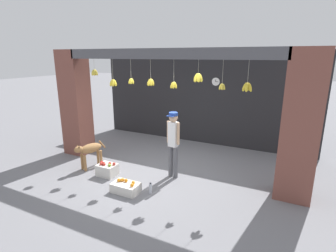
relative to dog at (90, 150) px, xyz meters
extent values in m
plane|color=slate|center=(1.84, 0.46, -0.49)|extent=(60.00, 60.00, 0.00)
cube|color=#232326|center=(1.84, 3.35, 1.02)|extent=(7.21, 0.12, 3.03)
cube|color=brown|center=(-1.12, 0.76, 1.02)|extent=(0.70, 0.60, 3.03)
cube|color=brown|center=(4.79, 0.76, 1.02)|extent=(0.70, 0.60, 3.03)
cube|color=#4C4C51|center=(1.84, 0.58, 2.41)|extent=(5.31, 0.24, 0.24)
cylinder|color=#B2AD99|center=(-0.15, 0.57, 2.16)|extent=(0.01, 0.01, 0.27)
ellipsoid|color=yellow|center=(-0.11, 0.57, 1.95)|extent=(0.12, 0.06, 0.18)
ellipsoid|color=yellow|center=(-0.13, 0.60, 1.95)|extent=(0.09, 0.11, 0.19)
ellipsoid|color=yellow|center=(-0.17, 0.60, 1.95)|extent=(0.09, 0.11, 0.19)
ellipsoid|color=yellow|center=(-0.20, 0.57, 1.95)|extent=(0.12, 0.06, 0.18)
ellipsoid|color=yellow|center=(-0.17, 0.53, 1.95)|extent=(0.09, 0.11, 0.19)
ellipsoid|color=yellow|center=(-0.13, 0.53, 1.95)|extent=(0.09, 0.11, 0.19)
cylinder|color=#B2AD99|center=(0.44, 0.56, 2.04)|extent=(0.01, 0.01, 0.50)
ellipsoid|color=yellow|center=(0.49, 0.56, 1.71)|extent=(0.13, 0.07, 0.20)
ellipsoid|color=yellow|center=(0.47, 0.60, 1.71)|extent=(0.10, 0.12, 0.21)
ellipsoid|color=yellow|center=(0.42, 0.60, 1.71)|extent=(0.10, 0.12, 0.21)
ellipsoid|color=yellow|center=(0.40, 0.56, 1.71)|extent=(0.13, 0.07, 0.20)
ellipsoid|color=yellow|center=(0.42, 0.51, 1.71)|extent=(0.10, 0.12, 0.21)
ellipsoid|color=yellow|center=(0.47, 0.51, 1.71)|extent=(0.10, 0.12, 0.21)
cylinder|color=#B2AD99|center=(0.96, 0.60, 2.06)|extent=(0.01, 0.01, 0.46)
ellipsoid|color=yellow|center=(1.00, 0.60, 1.76)|extent=(0.10, 0.05, 0.15)
ellipsoid|color=yellow|center=(0.98, 0.63, 1.76)|extent=(0.08, 0.10, 0.16)
ellipsoid|color=yellow|center=(0.94, 0.63, 1.76)|extent=(0.08, 0.10, 0.16)
ellipsoid|color=yellow|center=(0.92, 0.60, 1.76)|extent=(0.10, 0.05, 0.15)
ellipsoid|color=yellow|center=(0.94, 0.57, 1.76)|extent=(0.08, 0.10, 0.16)
ellipsoid|color=yellow|center=(0.98, 0.57, 1.76)|extent=(0.08, 0.10, 0.16)
cylinder|color=#B2AD99|center=(1.52, 0.59, 2.07)|extent=(0.01, 0.01, 0.45)
ellipsoid|color=yellow|center=(1.57, 0.59, 1.76)|extent=(0.12, 0.06, 0.18)
ellipsoid|color=yellow|center=(1.55, 0.62, 1.76)|extent=(0.10, 0.11, 0.19)
ellipsoid|color=yellow|center=(1.51, 0.63, 1.76)|extent=(0.08, 0.12, 0.19)
ellipsoid|color=yellow|center=(1.48, 0.61, 1.76)|extent=(0.12, 0.09, 0.19)
ellipsoid|color=yellow|center=(1.48, 0.57, 1.76)|extent=(0.12, 0.09, 0.19)
ellipsoid|color=yellow|center=(1.51, 0.55, 1.76)|extent=(0.08, 0.12, 0.19)
ellipsoid|color=yellow|center=(1.55, 0.55, 1.76)|extent=(0.10, 0.11, 0.19)
cylinder|color=#B2AD99|center=(2.13, 0.57, 2.05)|extent=(0.01, 0.01, 0.49)
ellipsoid|color=yellow|center=(2.18, 0.57, 1.73)|extent=(0.11, 0.06, 0.17)
ellipsoid|color=yellow|center=(2.15, 0.61, 1.73)|extent=(0.08, 0.11, 0.17)
ellipsoid|color=yellow|center=(2.10, 0.60, 1.73)|extent=(0.10, 0.09, 0.18)
ellipsoid|color=yellow|center=(2.10, 0.55, 1.73)|extent=(0.10, 0.09, 0.18)
ellipsoid|color=yellow|center=(2.15, 0.53, 1.73)|extent=(0.08, 0.11, 0.17)
cylinder|color=#B2AD99|center=(2.70, 0.61, 2.15)|extent=(0.01, 0.01, 0.29)
ellipsoid|color=yellow|center=(2.75, 0.61, 1.91)|extent=(0.14, 0.07, 0.21)
ellipsoid|color=yellow|center=(2.73, 0.65, 1.91)|extent=(0.11, 0.13, 0.22)
ellipsoid|color=yellow|center=(2.67, 0.65, 1.91)|extent=(0.11, 0.13, 0.22)
ellipsoid|color=yellow|center=(2.65, 0.61, 1.91)|extent=(0.14, 0.07, 0.21)
ellipsoid|color=yellow|center=(2.67, 0.56, 1.91)|extent=(0.11, 0.13, 0.22)
ellipsoid|color=yellow|center=(2.73, 0.56, 1.91)|extent=(0.11, 0.13, 0.22)
cylinder|color=#B2AD99|center=(3.23, 0.61, 2.05)|extent=(0.01, 0.01, 0.49)
ellipsoid|color=gold|center=(3.27, 0.61, 1.74)|extent=(0.10, 0.05, 0.15)
ellipsoid|color=gold|center=(3.24, 0.65, 1.74)|extent=(0.07, 0.09, 0.15)
ellipsoid|color=gold|center=(3.20, 0.64, 1.74)|extent=(0.09, 0.08, 0.15)
ellipsoid|color=gold|center=(3.20, 0.59, 1.74)|extent=(0.09, 0.08, 0.15)
ellipsoid|color=gold|center=(3.24, 0.58, 1.74)|extent=(0.07, 0.09, 0.15)
cylinder|color=#B2AD99|center=(3.75, 0.59, 2.07)|extent=(0.01, 0.01, 0.44)
ellipsoid|color=yellow|center=(3.80, 0.59, 1.76)|extent=(0.13, 0.07, 0.20)
ellipsoid|color=yellow|center=(3.75, 0.64, 1.76)|extent=(0.07, 0.13, 0.20)
ellipsoid|color=yellow|center=(3.70, 0.59, 1.76)|extent=(0.13, 0.07, 0.20)
ellipsoid|color=yellow|center=(3.75, 0.54, 1.76)|extent=(0.07, 0.13, 0.20)
ellipsoid|color=#9E7042|center=(0.01, 0.04, 0.04)|extent=(0.42, 0.66, 0.25)
cylinder|color=#9E7042|center=(0.01, -0.21, -0.28)|extent=(0.07, 0.07, 0.43)
cylinder|color=#9E7042|center=(-0.13, -0.16, -0.28)|extent=(0.07, 0.07, 0.43)
cylinder|color=#9E7042|center=(0.15, 0.24, -0.28)|extent=(0.07, 0.07, 0.43)
cylinder|color=#9E7042|center=(0.01, 0.28, -0.28)|extent=(0.07, 0.07, 0.43)
ellipsoid|color=#9E7042|center=(-0.09, -0.29, 0.10)|extent=(0.22, 0.26, 0.17)
cone|color=brown|center=(-0.04, -0.30, 0.19)|extent=(0.06, 0.06, 0.07)
cone|color=brown|center=(-0.14, -0.27, 0.19)|extent=(0.06, 0.06, 0.07)
cylinder|color=#9E7042|center=(0.11, 0.36, 0.07)|extent=(0.10, 0.20, 0.25)
cylinder|color=#56565B|center=(2.24, 0.47, -0.10)|extent=(0.11, 0.11, 0.79)
cylinder|color=#56565B|center=(2.10, 0.49, -0.10)|extent=(0.11, 0.11, 0.79)
cube|color=white|center=(2.17, 0.48, 0.60)|extent=(0.22, 0.20, 0.59)
cylinder|color=tan|center=(2.31, 0.46, 0.63)|extent=(0.06, 0.06, 0.52)
cylinder|color=tan|center=(2.03, 0.50, 0.63)|extent=(0.06, 0.06, 0.52)
sphere|color=tan|center=(2.17, 0.48, 1.00)|extent=(0.20, 0.20, 0.20)
cylinder|color=#234299|center=(2.17, 0.48, 1.08)|extent=(0.21, 0.21, 0.07)
cube|color=#234299|center=(2.16, 0.38, 1.05)|extent=(0.19, 0.14, 0.01)
cube|color=silver|center=(1.57, -0.64, -0.39)|extent=(0.59, 0.38, 0.20)
sphere|color=orange|center=(1.73, -0.58, -0.26)|extent=(0.08, 0.08, 0.08)
sphere|color=orange|center=(1.44, -0.59, -0.26)|extent=(0.08, 0.08, 0.08)
sphere|color=orange|center=(1.45, -0.58, -0.26)|extent=(0.08, 0.08, 0.08)
sphere|color=orange|center=(1.38, -0.63, -0.26)|extent=(0.08, 0.08, 0.08)
sphere|color=orange|center=(1.54, -0.58, -0.26)|extent=(0.08, 0.08, 0.08)
sphere|color=orange|center=(1.77, -0.69, -0.26)|extent=(0.08, 0.08, 0.08)
cube|color=silver|center=(0.68, -0.16, -0.35)|extent=(0.46, 0.37, 0.29)
sphere|color=red|center=(0.53, -0.17, -0.18)|extent=(0.08, 0.08, 0.08)
sphere|color=#99B238|center=(0.81, -0.22, -0.18)|extent=(0.08, 0.08, 0.08)
sphere|color=red|center=(0.75, -0.14, -0.18)|extent=(0.08, 0.08, 0.08)
sphere|color=red|center=(0.57, -0.24, -0.18)|extent=(0.08, 0.08, 0.08)
sphere|color=red|center=(0.61, -0.20, -0.18)|extent=(0.08, 0.08, 0.08)
sphere|color=red|center=(0.86, -0.12, -0.18)|extent=(0.08, 0.08, 0.08)
sphere|color=red|center=(0.66, -0.24, -0.18)|extent=(0.08, 0.08, 0.08)
cylinder|color=silver|center=(2.07, -0.44, -0.39)|extent=(0.07, 0.07, 0.22)
cylinder|color=black|center=(2.07, -0.44, -0.27)|extent=(0.04, 0.04, 0.02)
cylinder|color=black|center=(2.32, 3.28, 1.58)|extent=(0.27, 0.01, 0.27)
cylinder|color=white|center=(2.32, 3.27, 1.58)|extent=(0.25, 0.02, 0.25)
cube|color=black|center=(2.32, 3.25, 1.61)|extent=(0.01, 0.01, 0.07)
cube|color=black|center=(2.36, 3.25, 1.58)|extent=(0.10, 0.01, 0.01)
camera|label=1|loc=(4.67, -4.82, 2.38)|focal=28.00mm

